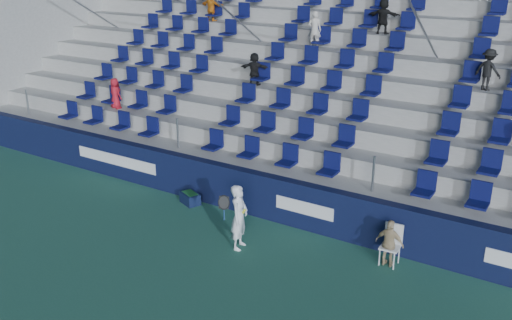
# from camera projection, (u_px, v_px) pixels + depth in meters

# --- Properties ---
(ground) EXTENTS (70.00, 70.00, 0.00)m
(ground) POSITION_uv_depth(u_px,v_px,m) (182.00, 266.00, 12.77)
(ground) COLOR #2C6651
(ground) RESTS_ON ground
(sponsor_wall) EXTENTS (24.00, 0.32, 1.20)m
(sponsor_wall) POSITION_uv_depth(u_px,v_px,m) (257.00, 194.00, 15.06)
(sponsor_wall) COLOR #0E1436
(sponsor_wall) RESTS_ON ground
(grandstand) EXTENTS (24.00, 8.17, 6.63)m
(grandstand) POSITION_uv_depth(u_px,v_px,m) (340.00, 98.00, 18.57)
(grandstand) COLOR #A8A8A3
(grandstand) RESTS_ON ground
(tennis_player) EXTENTS (0.69, 0.66, 1.59)m
(tennis_player) POSITION_uv_depth(u_px,v_px,m) (239.00, 217.00, 13.30)
(tennis_player) COLOR white
(tennis_player) RESTS_ON ground
(line_judge_chair) EXTENTS (0.44, 0.45, 0.94)m
(line_judge_chair) POSITION_uv_depth(u_px,v_px,m) (392.00, 241.00, 12.73)
(line_judge_chair) COLOR white
(line_judge_chair) RESTS_ON ground
(line_judge) EXTENTS (0.65, 0.28, 1.11)m
(line_judge) POSITION_uv_depth(u_px,v_px,m) (390.00, 243.00, 12.61)
(line_judge) COLOR tan
(line_judge) RESTS_ON ground
(ball_bin) EXTENTS (0.68, 0.57, 0.33)m
(ball_bin) POSITION_uv_depth(u_px,v_px,m) (190.00, 198.00, 15.86)
(ball_bin) COLOR #0F1838
(ball_bin) RESTS_ON ground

